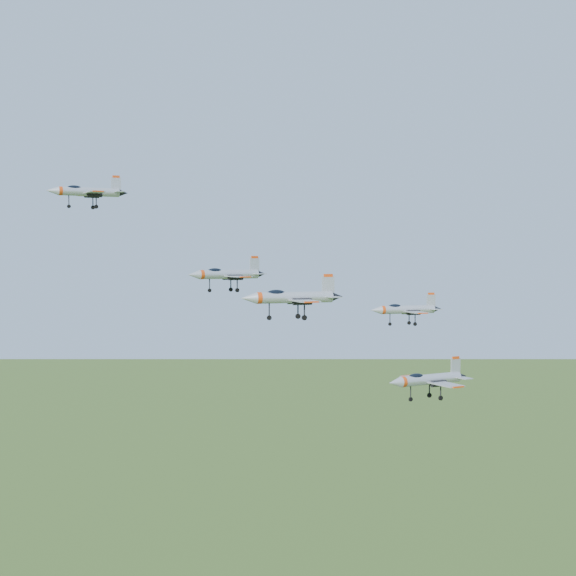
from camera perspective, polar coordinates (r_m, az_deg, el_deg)
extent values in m
cylinder|color=#A1A5AD|center=(122.57, -13.96, 6.65)|extent=(8.95, 2.81, 1.28)
cone|color=#A1A5AD|center=(121.54, -16.43, 6.66)|extent=(1.97, 1.57, 1.28)
cone|color=black|center=(123.77, -11.63, 6.63)|extent=(1.55, 1.31, 1.09)
ellipsoid|color=black|center=(122.16, -14.97, 6.88)|extent=(2.29, 1.29, 0.81)
cube|color=#A1A5AD|center=(119.91, -13.59, 6.63)|extent=(2.99, 4.66, 0.14)
cube|color=#A1A5AD|center=(125.28, -14.15, 6.44)|extent=(2.99, 4.66, 0.14)
cube|color=#A1A5AD|center=(123.60, -12.13, 7.25)|extent=(1.47, 0.37, 2.07)
cube|color=#C03B0D|center=(123.70, -12.13, 7.75)|extent=(1.09, 0.33, 0.34)
cylinder|color=#A1A5AD|center=(109.98, -4.23, 0.98)|extent=(8.68, 3.06, 1.24)
cone|color=#A1A5AD|center=(107.95, -6.73, 0.94)|extent=(1.95, 1.58, 1.24)
cone|color=black|center=(112.12, -1.91, 1.01)|extent=(1.54, 1.32, 1.06)
ellipsoid|color=black|center=(109.12, -5.24, 1.21)|extent=(2.25, 1.32, 0.79)
cube|color=#A1A5AD|center=(107.63, -3.55, 0.82)|extent=(3.05, 4.58, 0.13)
cube|color=#A1A5AD|center=(112.51, -4.70, 0.89)|extent=(3.05, 4.58, 0.13)
cube|color=#A1A5AD|center=(111.63, -2.39, 1.67)|extent=(1.43, 0.42, 2.01)
cube|color=#C03B0D|center=(111.62, -2.39, 2.21)|extent=(1.06, 0.36, 0.34)
cylinder|color=#A1A5AD|center=(96.40, 0.46, -0.67)|extent=(9.61, 1.76, 1.38)
cone|color=#A1A5AD|center=(94.70, -2.82, -0.73)|extent=(1.97, 1.46, 1.38)
cone|color=black|center=(98.33, 3.51, -0.61)|extent=(1.53, 1.23, 1.17)
ellipsoid|color=black|center=(95.64, -0.86, -0.38)|extent=(2.37, 1.08, 0.88)
cube|color=#A1A5AD|center=(93.68, 1.18, -0.92)|extent=(2.63, 4.77, 0.15)
cube|color=#A1A5AD|center=(99.30, 0.02, -0.73)|extent=(2.63, 4.77, 0.15)
cube|color=#A1A5AD|center=(97.83, 2.88, 0.21)|extent=(1.60, 0.19, 2.23)
cube|color=#C03B0D|center=(97.80, 2.88, 0.90)|extent=(1.17, 0.19, 0.37)
cylinder|color=#A1A5AD|center=(126.27, 8.49, -1.52)|extent=(8.88, 1.32, 1.28)
cone|color=#A1A5AD|center=(124.13, 6.26, -1.57)|extent=(1.78, 1.29, 1.28)
cone|color=black|center=(128.51, 10.57, -1.47)|extent=(1.38, 1.09, 1.09)
ellipsoid|color=black|center=(125.34, 7.60, -1.32)|extent=(2.17, 0.93, 0.81)
cube|color=#A1A5AD|center=(123.88, 9.12, -1.71)|extent=(2.28, 4.35, 0.14)
cube|color=#A1A5AD|center=(128.87, 8.06, -1.55)|extent=(2.28, 4.35, 0.14)
cube|color=#A1A5AD|center=(127.94, 10.14, -0.88)|extent=(1.48, 0.12, 2.07)
cube|color=#C03B0D|center=(127.89, 10.14, -0.40)|extent=(1.09, 0.14, 0.35)
cylinder|color=#A1A5AD|center=(103.95, 10.07, -6.41)|extent=(9.24, 3.28, 1.32)
cone|color=#A1A5AD|center=(100.63, 7.61, -6.69)|extent=(2.08, 1.69, 1.32)
cone|color=black|center=(107.32, 12.28, -6.15)|extent=(1.64, 1.41, 1.13)
ellipsoid|color=black|center=(102.50, 9.09, -6.25)|extent=(2.39, 1.42, 0.84)
cube|color=#A1A5AD|center=(101.94, 11.17, -6.74)|extent=(3.26, 4.88, 0.14)
cube|color=#A1A5AD|center=(106.32, 9.18, -6.35)|extent=(3.26, 4.88, 0.14)
cube|color=#A1A5AD|center=(106.40, 11.83, -5.47)|extent=(1.52, 0.45, 2.14)
cube|color=#C03B0D|center=(106.25, 11.84, -4.87)|extent=(1.12, 0.38, 0.36)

